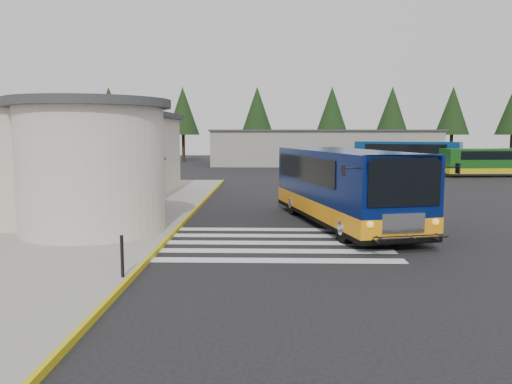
{
  "coord_description": "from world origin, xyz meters",
  "views": [
    {
      "loc": [
        -0.57,
        -17.58,
        3.72
      ],
      "look_at": [
        -0.97,
        -0.5,
        1.72
      ],
      "focal_mm": 35.0,
      "sensor_mm": 36.0,
      "label": 1
    }
  ],
  "objects_px": {
    "far_bus_a": "(407,155)",
    "far_bus_b": "(489,161)",
    "pedestrian_a": "(109,215)",
    "transit_bus": "(343,189)",
    "pedestrian_b": "(138,213)",
    "bollard": "(122,256)"
  },
  "relations": [
    {
      "from": "transit_bus",
      "to": "pedestrian_b",
      "type": "distance_m",
      "value": 8.29
    },
    {
      "from": "transit_bus",
      "to": "far_bus_b",
      "type": "height_order",
      "value": "transit_bus"
    },
    {
      "from": "bollard",
      "to": "far_bus_b",
      "type": "distance_m",
      "value": 39.38
    },
    {
      "from": "pedestrian_b",
      "to": "far_bus_a",
      "type": "xyz_separation_m",
      "value": [
        18.29,
        32.38,
        0.71
      ]
    },
    {
      "from": "pedestrian_b",
      "to": "pedestrian_a",
      "type": "bearing_deg",
      "value": -93.41
    },
    {
      "from": "pedestrian_a",
      "to": "far_bus_b",
      "type": "relative_size",
      "value": 0.2
    },
    {
      "from": "bollard",
      "to": "far_bus_b",
      "type": "relative_size",
      "value": 0.13
    },
    {
      "from": "pedestrian_b",
      "to": "far_bus_a",
      "type": "distance_m",
      "value": 37.2
    },
    {
      "from": "far_bus_a",
      "to": "far_bus_b",
      "type": "relative_size",
      "value": 1.2
    },
    {
      "from": "far_bus_b",
      "to": "bollard",
      "type": "bearing_deg",
      "value": 138.44
    },
    {
      "from": "far_bus_a",
      "to": "far_bus_b",
      "type": "bearing_deg",
      "value": -106.92
    },
    {
      "from": "pedestrian_a",
      "to": "pedestrian_b",
      "type": "xyz_separation_m",
      "value": [
        0.85,
        0.49,
        -0.03
      ]
    },
    {
      "from": "pedestrian_a",
      "to": "far_bus_a",
      "type": "distance_m",
      "value": 38.04
    },
    {
      "from": "pedestrian_a",
      "to": "pedestrian_b",
      "type": "relative_size",
      "value": 1.04
    },
    {
      "from": "transit_bus",
      "to": "pedestrian_b",
      "type": "xyz_separation_m",
      "value": [
        -7.63,
        -3.19,
        -0.51
      ]
    },
    {
      "from": "transit_bus",
      "to": "far_bus_a",
      "type": "xyz_separation_m",
      "value": [
        10.66,
        29.19,
        0.2
      ]
    },
    {
      "from": "transit_bus",
      "to": "pedestrian_a",
      "type": "relative_size",
      "value": 6.68
    },
    {
      "from": "transit_bus",
      "to": "pedestrian_a",
      "type": "height_order",
      "value": "transit_bus"
    },
    {
      "from": "bollard",
      "to": "far_bus_a",
      "type": "height_order",
      "value": "far_bus_a"
    },
    {
      "from": "pedestrian_a",
      "to": "bollard",
      "type": "distance_m",
      "value": 4.89
    },
    {
      "from": "bollard",
      "to": "far_bus_a",
      "type": "bearing_deg",
      "value": 65.1
    },
    {
      "from": "pedestrian_b",
      "to": "bollard",
      "type": "distance_m",
      "value": 5.13
    }
  ]
}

